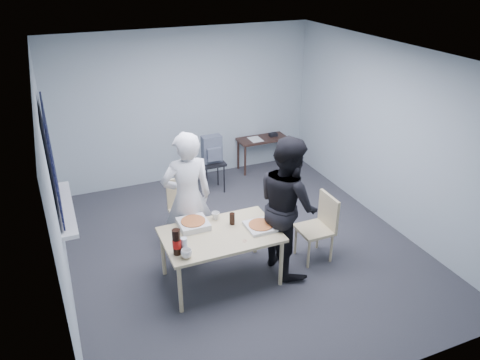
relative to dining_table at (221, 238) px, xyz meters
name	(u,v)px	position (x,y,z in m)	size (l,w,h in m)	color
room	(54,167)	(-1.68, 0.93, 0.83)	(5.00, 5.00, 5.00)	#2B2A2E
dining_table	(221,238)	(0.00, 0.00, 0.00)	(1.37, 0.87, 0.67)	beige
chair_far	(184,205)	(-0.13, 1.10, -0.09)	(0.42, 0.42, 0.89)	beige
chair_right	(321,223)	(1.36, -0.04, -0.09)	(0.42, 0.42, 0.89)	beige
person_white	(187,199)	(-0.22, 0.59, 0.28)	(0.65, 0.42, 1.77)	silver
person_black	(288,205)	(0.86, -0.04, 0.28)	(0.86, 0.47, 1.77)	black
side_table	(262,142)	(1.88, 2.81, -0.08)	(0.91, 0.40, 0.61)	#37211A
stool	(212,168)	(0.72, 2.32, -0.18)	(0.38, 0.38, 0.53)	black
backpack	(212,150)	(0.72, 2.30, 0.15)	(0.32, 0.24, 0.45)	slate
pizza_box_a	(193,224)	(-0.25, 0.27, 0.10)	(0.35, 0.35, 0.09)	silver
pizza_box_b	(261,226)	(0.49, -0.07, 0.08)	(0.35, 0.35, 0.05)	silver
mug_a	(186,254)	(-0.51, -0.31, 0.11)	(0.12, 0.12, 0.10)	white
mug_b	(216,216)	(0.06, 0.33, 0.11)	(0.10, 0.10, 0.09)	white
cola_glass	(232,219)	(0.21, 0.14, 0.14)	(0.07, 0.07, 0.15)	black
soda_bottle	(177,242)	(-0.59, -0.20, 0.21)	(0.10, 0.10, 0.31)	black
plastic_cups	(184,245)	(-0.50, -0.20, 0.15)	(0.07, 0.07, 0.18)	silver
rubber_band	(245,241)	(0.20, -0.26, 0.06)	(0.05, 0.05, 0.00)	red
papers	(255,139)	(1.73, 2.79, 0.00)	(0.21, 0.29, 0.00)	white
black_box	(273,135)	(2.10, 2.82, 0.03)	(0.14, 0.10, 0.06)	black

